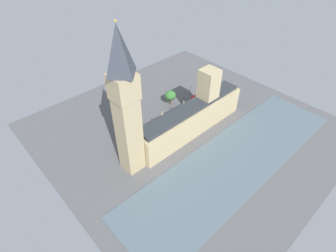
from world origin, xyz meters
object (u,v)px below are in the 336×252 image
pedestrian_near_tower (208,104)px  street_lamp_kerbside (190,89)px  plane_tree_corner (130,117)px  plane_tree_opposite_hall (170,95)px  pedestrian_under_trees (204,108)px  street_lamp_midblock (135,120)px  clock_tower (126,105)px  double_decker_bus_by_river_gate (186,108)px  car_dark_green_far_end (163,120)px  car_yellow_cab_trailing (141,133)px  parliament_building (193,116)px  double_decker_bus_leading (199,97)px

pedestrian_near_tower → street_lamp_kerbside: street_lamp_kerbside is taller
plane_tree_corner → street_lamp_kerbside: bearing=-90.3°
plane_tree_opposite_hall → street_lamp_kerbside: 15.16m
pedestrian_under_trees → street_lamp_midblock: (14.29, 37.07, 3.54)m
street_lamp_kerbside → pedestrian_under_trees: bearing=163.8°
clock_tower → street_lamp_midblock: (20.99, -17.44, -28.43)m
clock_tower → pedestrian_under_trees: 63.55m
pedestrian_near_tower → plane_tree_opposite_hall: plane_tree_opposite_hall is taller
double_decker_bus_by_river_gate → street_lamp_kerbside: size_ratio=1.62×
car_dark_green_far_end → plane_tree_opposite_hall: plane_tree_opposite_hall is taller
car_yellow_cab_trailing → plane_tree_corner: size_ratio=0.51×
plane_tree_corner → street_lamp_midblock: (-0.76, -2.27, -2.41)m
parliament_building → street_lamp_midblock: bearing=42.2°
plane_tree_corner → double_decker_bus_leading: bearing=-100.5°
clock_tower → pedestrian_near_tower: 67.46m
parliament_building → plane_tree_corner: (22.53, 22.04, -2.08)m
car_yellow_cab_trailing → pedestrian_near_tower: bearing=-100.9°
double_decker_bus_leading → car_yellow_cab_trailing: size_ratio=2.23×
double_decker_bus_leading → street_lamp_midblock: (7.16, 40.47, 1.62)m
car_dark_green_far_end → pedestrian_near_tower: 28.96m
pedestrian_under_trees → car_yellow_cab_trailing: bearing=-135.7°
pedestrian_near_tower → plane_tree_corner: bearing=135.3°
pedestrian_under_trees → street_lamp_kerbside: 15.86m
street_lamp_kerbside → plane_tree_opposite_hall: bearing=85.7°
clock_tower → plane_tree_opposite_hall: bearing=-62.7°
parliament_building → plane_tree_opposite_hall: parliament_building is taller
car_yellow_cab_trailing → street_lamp_kerbside: (7.71, -43.59, 3.65)m
double_decker_bus_leading → street_lamp_kerbside: street_lamp_kerbside is taller
double_decker_bus_leading → street_lamp_kerbside: (7.65, -0.89, 1.90)m
double_decker_bus_by_river_gate → plane_tree_opposite_hall: plane_tree_opposite_hall is taller
car_dark_green_far_end → pedestrian_under_trees: size_ratio=2.78×
parliament_building → plane_tree_corner: size_ratio=6.70×
car_dark_green_far_end → plane_tree_opposite_hall: 16.34m
clock_tower → double_decker_bus_leading: size_ratio=5.99×
pedestrian_under_trees → street_lamp_midblock: street_lamp_midblock is taller
clock_tower → car_yellow_cab_trailing: clock_tower is taller
street_lamp_kerbside → street_lamp_midblock: size_ratio=1.08×
street_lamp_kerbside → plane_tree_corner: bearing=89.7°
parliament_building → double_decker_bus_by_river_gate: 15.77m
pedestrian_under_trees → street_lamp_kerbside: size_ratio=0.24×
pedestrian_under_trees → plane_tree_opposite_hall: bearing=178.5°
double_decker_bus_leading → car_dark_green_far_end: 27.25m
pedestrian_under_trees → plane_tree_opposite_hall: (15.92, 10.74, 5.42)m
pedestrian_under_trees → plane_tree_corner: plane_tree_corner is taller
double_decker_bus_by_river_gate → car_yellow_cab_trailing: double_decker_bus_by_river_gate is taller
double_decker_bus_by_river_gate → pedestrian_under_trees: bearing=60.8°
double_decker_bus_leading → pedestrian_under_trees: size_ratio=6.60×
double_decker_bus_by_river_gate → pedestrian_near_tower: double_decker_bus_by_river_gate is taller
double_decker_bus_by_river_gate → plane_tree_corner: 31.59m
clock_tower → plane_tree_corner: clock_tower is taller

